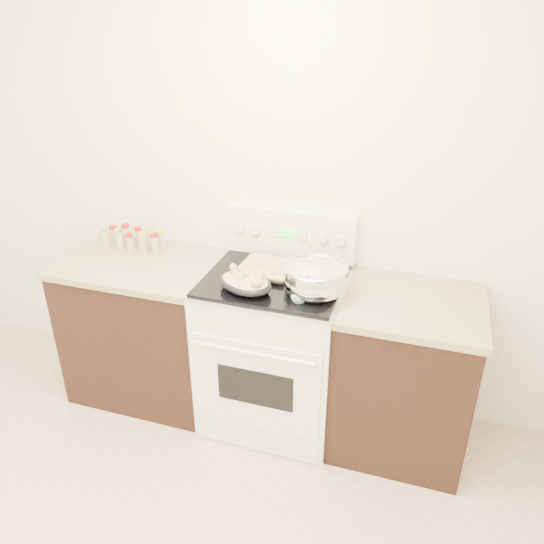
% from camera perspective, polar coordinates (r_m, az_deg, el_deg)
% --- Properties ---
extents(counter_left, '(0.93, 0.67, 0.92)m').
position_cam_1_polar(counter_left, '(3.42, -13.12, -5.74)').
color(counter_left, black).
rests_on(counter_left, ground).
extents(counter_right, '(0.73, 0.67, 0.92)m').
position_cam_1_polar(counter_right, '(3.03, 13.88, -10.58)').
color(counter_right, black).
rests_on(counter_right, ground).
extents(kitchen_range, '(0.78, 0.73, 1.22)m').
position_cam_1_polar(kitchen_range, '(3.10, 0.31, -8.02)').
color(kitchen_range, white).
rests_on(kitchen_range, ground).
extents(mixing_bowl, '(0.41, 0.41, 0.20)m').
position_cam_1_polar(mixing_bowl, '(2.69, 4.61, -0.76)').
color(mixing_bowl, silver).
rests_on(mixing_bowl, kitchen_range).
extents(roasting_pan, '(0.36, 0.31, 0.11)m').
position_cam_1_polar(roasting_pan, '(2.71, -2.87, -1.07)').
color(roasting_pan, black).
rests_on(roasting_pan, kitchen_range).
extents(baking_sheet, '(0.46, 0.33, 0.06)m').
position_cam_1_polar(baking_sheet, '(2.91, 0.54, 0.26)').
color(baking_sheet, black).
rests_on(baking_sheet, kitchen_range).
extents(wooden_spoon, '(0.15, 0.25, 0.04)m').
position_cam_1_polar(wooden_spoon, '(2.80, -2.68, -1.05)').
color(wooden_spoon, tan).
rests_on(wooden_spoon, kitchen_range).
extents(blue_ladle, '(0.22, 0.21, 0.10)m').
position_cam_1_polar(blue_ladle, '(2.62, 3.15, -2.51)').
color(blue_ladle, '#7CA3B9').
rests_on(blue_ladle, kitchen_range).
extents(spice_jars, '(0.38, 0.14, 0.13)m').
position_cam_1_polar(spice_jars, '(3.36, -14.63, 3.55)').
color(spice_jars, '#BFB28C').
rests_on(spice_jars, counter_left).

